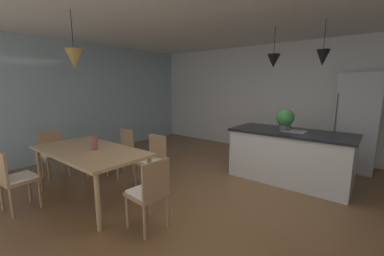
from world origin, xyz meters
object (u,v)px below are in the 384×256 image
chair_kitchen_end (149,191)px  chair_near_left (14,178)px  dining_table (90,154)px  refrigerator (357,123)px  vase_on_dining_table (94,143)px  chair_window_end (54,153)px  potted_plant_on_island (285,119)px  kitchen_island (290,155)px  chair_far_right (152,160)px  chair_far_left (122,151)px

chair_kitchen_end → chair_near_left: bearing=-154.0°
dining_table → chair_kitchen_end: bearing=-0.1°
refrigerator → vase_on_dining_table: (-2.88, -3.94, -0.10)m
chair_near_left → chair_window_end: size_ratio=1.00×
refrigerator → potted_plant_on_island: (-0.95, -1.41, 0.15)m
kitchen_island → refrigerator: bearing=59.5°
chair_far_right → vase_on_dining_table: bearing=-113.6°
chair_far_right → chair_window_end: size_ratio=1.00×
chair_far_right → kitchen_island: kitchen_island is taller
vase_on_dining_table → potted_plant_on_island: bearing=52.7°
chair_window_end → potted_plant_on_island: potted_plant_on_island is taller
chair_kitchen_end → chair_window_end: (-2.63, 0.01, 0.00)m
chair_far_right → chair_window_end: (-1.74, -0.85, 0.00)m
refrigerator → chair_near_left: bearing=-124.9°
vase_on_dining_table → chair_far_right: bearing=66.4°
chair_near_left → chair_far_right: size_ratio=1.00×
vase_on_dining_table → chair_far_left: bearing=121.8°
kitchen_island → dining_table: bearing=-129.5°
chair_kitchen_end → chair_far_left: 1.94m
chair_kitchen_end → chair_far_right: 1.23m
chair_near_left → dining_table: bearing=63.6°
chair_kitchen_end → vase_on_dining_table: bearing=177.7°
dining_table → chair_far_left: bearing=116.5°
chair_far_left → chair_window_end: (-0.89, -0.85, 0.00)m
kitchen_island → refrigerator: refrigerator is taller
chair_near_left → potted_plant_on_island: size_ratio=2.26×
chair_far_left → potted_plant_on_island: 3.04m
chair_far_left → chair_window_end: bearing=-136.5°
chair_far_right → chair_window_end: 1.93m
chair_window_end → refrigerator: refrigerator is taller
chair_window_end → kitchen_island: 4.29m
kitchen_island → refrigerator: size_ratio=1.04×
chair_far_left → vase_on_dining_table: vase_on_dining_table is taller
chair_window_end → refrigerator: (4.26, 3.98, 0.49)m
refrigerator → dining_table: bearing=-126.5°
kitchen_island → vase_on_dining_table: 3.28m
dining_table → chair_window_end: (-1.31, 0.00, -0.22)m
chair_far_left → chair_far_right: (0.85, -0.00, 0.00)m
chair_kitchen_end → potted_plant_on_island: (0.69, 2.58, 0.64)m
vase_on_dining_table → kitchen_island: bearing=51.0°
kitchen_island → refrigerator: 1.71m
chair_far_left → refrigerator: bearing=42.9°
chair_near_left → vase_on_dining_table: bearing=61.1°
chair_near_left → kitchen_island: (2.54, 3.42, -0.01)m
chair_far_left → kitchen_island: (2.54, 1.73, -0.01)m
chair_kitchen_end → vase_on_dining_table: 1.30m
chair_kitchen_end → potted_plant_on_island: bearing=75.1°
chair_near_left → potted_plant_on_island: potted_plant_on_island is taller
dining_table → potted_plant_on_island: potted_plant_on_island is taller
chair_far_left → chair_window_end: 1.23m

